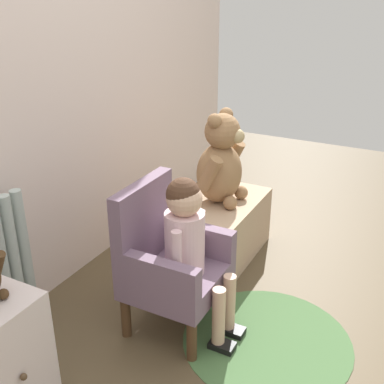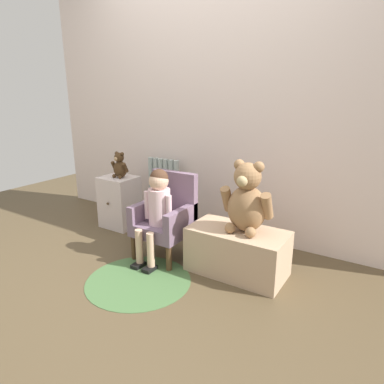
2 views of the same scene
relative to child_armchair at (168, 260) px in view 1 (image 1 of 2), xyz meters
name	(u,v)px [view 1 (image 1 of 2)]	position (x,y,z in m)	size (l,w,h in m)	color
ground_plane	(267,350)	(0.02, -0.47, -0.33)	(6.00, 6.00, 0.00)	brown
back_wall	(30,45)	(0.02, 0.68, 0.87)	(3.80, 0.05, 2.40)	beige
child_armchair	(168,260)	(0.00, 0.00, 0.00)	(0.41, 0.39, 0.67)	slate
child_figure	(190,236)	(0.00, -0.11, 0.15)	(0.25, 0.35, 0.73)	beige
low_bench	(218,232)	(0.61, 0.03, -0.16)	(0.70, 0.37, 0.34)	tan
large_teddy_bear	(221,163)	(0.66, 0.05, 0.23)	(0.37, 0.26, 0.51)	#956E48
floor_rug	(267,340)	(0.08, -0.45, -0.33)	(0.74, 0.74, 0.01)	#456A3C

